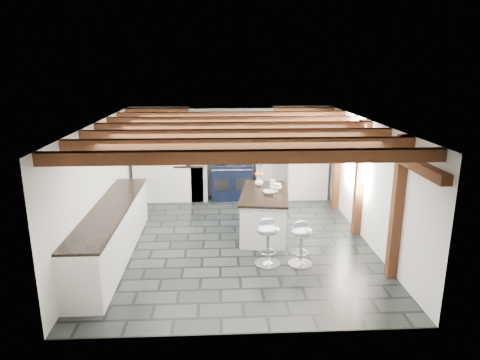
{
  "coord_description": "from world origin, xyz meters",
  "views": [
    {
      "loc": [
        -0.31,
        -7.7,
        3.3
      ],
      "look_at": [
        0.1,
        0.4,
        1.1
      ],
      "focal_mm": 32.0,
      "sensor_mm": 36.0,
      "label": 1
    }
  ],
  "objects_px": {
    "range_cooker": "(231,181)",
    "bar_stool_far": "(268,237)",
    "bar_stool_near": "(301,238)",
    "kitchen_island": "(265,212)"
  },
  "relations": [
    {
      "from": "range_cooker",
      "to": "bar_stool_near",
      "type": "distance_m",
      "value": 3.92
    },
    {
      "from": "bar_stool_near",
      "to": "kitchen_island",
      "type": "bearing_deg",
      "value": 97.48
    },
    {
      "from": "range_cooker",
      "to": "bar_stool_far",
      "type": "distance_m",
      "value": 3.78
    },
    {
      "from": "range_cooker",
      "to": "kitchen_island",
      "type": "relative_size",
      "value": 0.54
    },
    {
      "from": "kitchen_island",
      "to": "bar_stool_near",
      "type": "height_order",
      "value": "kitchen_island"
    },
    {
      "from": "kitchen_island",
      "to": "bar_stool_near",
      "type": "bearing_deg",
      "value": -63.48
    },
    {
      "from": "range_cooker",
      "to": "kitchen_island",
      "type": "xyz_separation_m",
      "value": [
        0.59,
        -2.36,
        -0.02
      ]
    },
    {
      "from": "range_cooker",
      "to": "kitchen_island",
      "type": "distance_m",
      "value": 2.43
    },
    {
      "from": "range_cooker",
      "to": "bar_stool_far",
      "type": "height_order",
      "value": "range_cooker"
    },
    {
      "from": "kitchen_island",
      "to": "bar_stool_near",
      "type": "relative_size",
      "value": 2.42
    }
  ]
}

